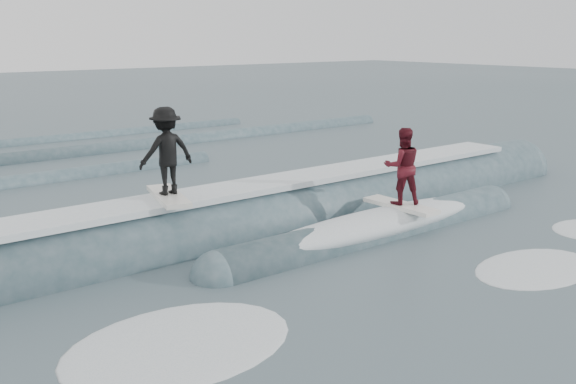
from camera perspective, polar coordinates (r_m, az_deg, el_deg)
ground at (r=12.22m, az=13.27°, el=-9.00°), size 160.00×160.00×0.00m
breaking_wave at (r=15.86m, az=-0.72°, el=-3.12°), size 24.00×3.87×2.18m
surfer_black at (r=14.16m, az=-10.76°, el=3.36°), size 1.26×2.07×2.01m
surfer_red at (r=15.69m, az=10.12°, el=1.98°), size 1.14×2.02×1.96m
whitewater at (r=12.40m, az=18.90°, el=-9.04°), size 15.19×8.05×0.10m
far_swells at (r=26.40m, az=-18.76°, el=2.90°), size 34.80×8.65×0.80m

